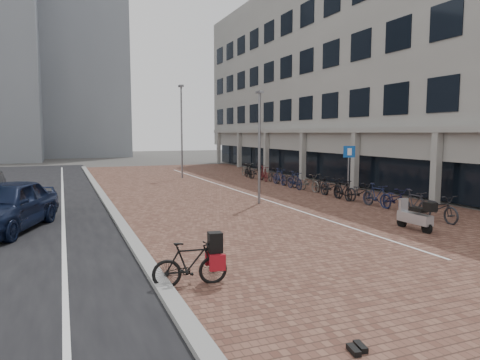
% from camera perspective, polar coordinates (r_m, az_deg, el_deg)
% --- Properties ---
extents(ground, '(140.00, 140.00, 0.00)m').
position_cam_1_polar(ground, '(13.62, 9.57, -7.94)').
color(ground, '#474442').
rests_on(ground, ground).
extents(plaza_brick, '(14.50, 42.00, 0.04)m').
position_cam_1_polar(plaza_brick, '(25.12, -0.89, -1.40)').
color(plaza_brick, brown).
rests_on(plaza_brick, ground).
extents(street_asphalt, '(8.00, 50.00, 0.03)m').
position_cam_1_polar(street_asphalt, '(23.56, -26.74, -2.57)').
color(street_asphalt, black).
rests_on(street_asphalt, ground).
extents(curb, '(0.35, 42.00, 0.14)m').
position_cam_1_polar(curb, '(23.54, -17.24, -2.04)').
color(curb, gray).
rests_on(curb, ground).
extents(lane_line, '(0.12, 44.00, 0.00)m').
position_cam_1_polar(lane_line, '(23.47, -21.87, -2.34)').
color(lane_line, white).
rests_on(lane_line, street_asphalt).
extents(parking_line, '(0.10, 30.00, 0.00)m').
position_cam_1_polar(parking_line, '(25.19, -0.46, -1.32)').
color(parking_line, white).
rests_on(parking_line, plaza_brick).
extents(office_building, '(8.40, 40.00, 15.00)m').
position_cam_1_polar(office_building, '(34.14, 14.53, 14.59)').
color(office_building, '#9B9B96').
rests_on(office_building, ground).
extents(car_navy, '(3.60, 5.42, 1.71)m').
position_cam_1_polar(car_navy, '(16.72, -27.94, -2.97)').
color(car_navy, black).
rests_on(car_navy, ground).
extents(hero_bike, '(1.66, 0.62, 1.15)m').
position_cam_1_polar(hero_bike, '(9.67, -6.44, -10.60)').
color(hero_bike, black).
rests_on(hero_bike, ground).
extents(shoes, '(0.46, 0.41, 0.10)m').
position_cam_1_polar(shoes, '(7.29, 14.96, -20.44)').
color(shoes, black).
rests_on(shoes, ground).
extents(scooter_front, '(0.54, 1.56, 1.06)m').
position_cam_1_polar(scooter_front, '(16.00, 21.59, -4.25)').
color(scooter_front, '#AEADB3').
rests_on(scooter_front, ground).
extents(parking_sign, '(0.52, 0.26, 2.67)m').
position_cam_1_polar(parking_sign, '(21.88, 13.83, 2.06)').
color(parking_sign, slate).
rests_on(parking_sign, ground).
extents(lamp_near, '(0.12, 0.12, 5.11)m').
position_cam_1_polar(lamp_near, '(20.30, 2.50, 4.03)').
color(lamp_near, slate).
rests_on(lamp_near, ground).
extents(lamp_far, '(0.12, 0.12, 6.61)m').
position_cam_1_polar(lamp_far, '(32.22, -7.53, 6.07)').
color(lamp_far, gray).
rests_on(lamp_far, ground).
extents(bike_row, '(1.19, 20.40, 1.05)m').
position_cam_1_polar(bike_row, '(25.12, 8.81, -0.30)').
color(bike_row, black).
rests_on(bike_row, ground).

